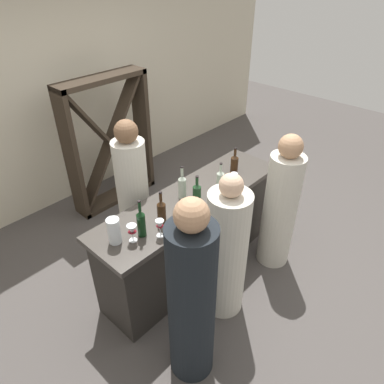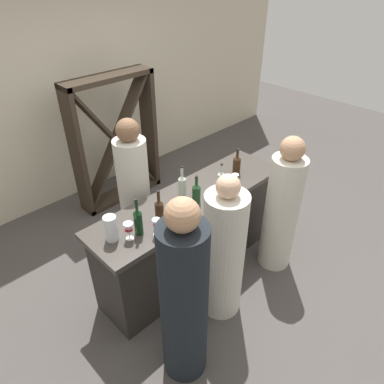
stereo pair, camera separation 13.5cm
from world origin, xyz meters
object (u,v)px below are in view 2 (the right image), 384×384
(wine_bottle_center_clear_pale, at_px, (182,186))
(person_left_guest, at_px, (282,210))
(person_center_guest, at_px, (224,254))
(person_right_guest, at_px, (184,301))
(water_pitcher, at_px, (111,228))
(wine_bottle_far_right_amber_brown, at_px, (237,164))
(wine_rack, at_px, (116,141))
(wine_bottle_second_left_amber_brown, at_px, (159,210))
(person_server_behind, at_px, (135,198))
(wine_bottle_rightmost_clear_pale, at_px, (221,180))
(wine_bottle_leftmost_dark_green, at_px, (138,221))
(wine_bottle_second_right_olive_green, at_px, (196,193))
(wine_glass_near_left, at_px, (157,225))
(wine_glass_near_right, at_px, (129,229))
(wine_glass_near_center, at_px, (235,178))

(wine_bottle_center_clear_pale, bearing_deg, person_left_guest, -38.66)
(person_center_guest, bearing_deg, person_right_guest, 95.70)
(water_pitcher, distance_m, person_left_guest, 1.70)
(wine_bottle_far_right_amber_brown, bearing_deg, wine_rack, 102.08)
(wine_bottle_second_left_amber_brown, bearing_deg, wine_rack, 67.53)
(person_left_guest, relative_size, person_server_behind, 0.93)
(person_server_behind, bearing_deg, wine_bottle_second_left_amber_brown, -34.37)
(wine_bottle_center_clear_pale, distance_m, person_left_guest, 1.04)
(water_pitcher, bearing_deg, wine_rack, 55.42)
(wine_bottle_center_clear_pale, relative_size, wine_bottle_rightmost_clear_pale, 1.18)
(wine_bottle_leftmost_dark_green, xyz_separation_m, water_pitcher, (-0.19, 0.09, -0.02))
(wine_bottle_second_right_olive_green, height_order, wine_glass_near_left, wine_bottle_second_right_olive_green)
(wine_rack, height_order, wine_glass_near_left, wine_rack)
(wine_rack, bearing_deg, wine_glass_near_right, -120.70)
(wine_bottle_leftmost_dark_green, height_order, person_right_guest, person_right_guest)
(wine_bottle_leftmost_dark_green, distance_m, wine_bottle_rightmost_clear_pale, 0.95)
(wine_bottle_center_clear_pale, distance_m, wine_bottle_rightmost_clear_pale, 0.39)
(wine_bottle_center_clear_pale, bearing_deg, wine_glass_near_center, -27.54)
(person_center_guest, bearing_deg, wine_bottle_second_right_olive_green, -25.13)
(wine_bottle_center_clear_pale, height_order, water_pitcher, wine_bottle_center_clear_pale)
(person_center_guest, xyz_separation_m, person_right_guest, (-0.64, -0.19, 0.10))
(wine_bottle_leftmost_dark_green, bearing_deg, person_left_guest, -19.47)
(person_left_guest, bearing_deg, person_center_guest, 66.78)
(wine_rack, distance_m, wine_glass_near_left, 2.03)
(wine_bottle_far_right_amber_brown, bearing_deg, wine_bottle_leftmost_dark_green, -177.44)
(wine_glass_near_left, bearing_deg, wine_bottle_rightmost_clear_pale, 5.57)
(wine_bottle_center_clear_pale, height_order, wine_bottle_rightmost_clear_pale, wine_bottle_center_clear_pale)
(wine_bottle_leftmost_dark_green, xyz_separation_m, wine_bottle_rightmost_clear_pale, (0.95, -0.03, -0.02))
(wine_bottle_rightmost_clear_pale, bearing_deg, wine_bottle_second_right_olive_green, 178.18)
(wine_rack, xyz_separation_m, wine_bottle_second_right_olive_green, (-0.30, -1.74, 0.19))
(wine_bottle_center_clear_pale, height_order, person_center_guest, person_center_guest)
(wine_glass_near_right, distance_m, person_left_guest, 1.57)
(wine_bottle_leftmost_dark_green, xyz_separation_m, person_center_guest, (0.51, -0.47, -0.38))
(wine_glass_near_left, height_order, person_right_guest, person_right_guest)
(wine_bottle_center_clear_pale, bearing_deg, wine_bottle_second_left_amber_brown, -160.93)
(wine_bottle_second_left_amber_brown, relative_size, person_server_behind, 0.20)
(wine_bottle_far_right_amber_brown, distance_m, wine_glass_near_right, 1.38)
(person_center_guest, distance_m, person_right_guest, 0.67)
(wine_bottle_leftmost_dark_green, height_order, wine_bottle_second_left_amber_brown, wine_bottle_leftmost_dark_green)
(wine_bottle_rightmost_clear_pale, xyz_separation_m, wine_glass_near_left, (-0.86, -0.08, -0.01))
(wine_glass_near_left, xyz_separation_m, water_pitcher, (-0.29, 0.21, 0.01))
(wine_bottle_leftmost_dark_green, bearing_deg, wine_bottle_second_left_amber_brown, -0.32)
(wine_rack, xyz_separation_m, wine_bottle_center_clear_pale, (-0.33, -1.59, 0.21))
(wine_bottle_second_left_amber_brown, distance_m, wine_glass_near_center, 0.85)
(wine_bottle_center_clear_pale, bearing_deg, wine_bottle_far_right_amber_brown, -6.08)
(wine_bottle_rightmost_clear_pale, xyz_separation_m, person_server_behind, (-0.55, 0.65, -0.27))
(wine_glass_near_right, distance_m, person_server_behind, 0.84)
(wine_bottle_rightmost_clear_pale, xyz_separation_m, wine_glass_near_center, (0.11, -0.08, 0.01))
(wine_bottle_far_right_amber_brown, height_order, person_left_guest, person_left_guest)
(wine_bottle_second_right_olive_green, relative_size, person_right_guest, 0.17)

